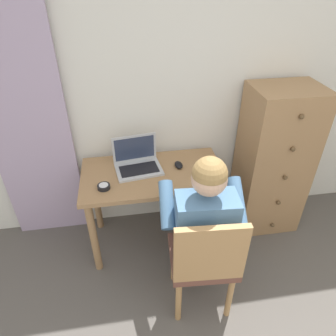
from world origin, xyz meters
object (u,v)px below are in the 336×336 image
object	(u,v)px
desk	(153,185)
dresser	(273,162)
person_seated	(201,217)
laptop	(137,162)
chair	(205,259)
computer_mouse	(179,165)
desk_clock	(104,187)

from	to	relation	value
desk	dresser	world-z (taller)	dresser
person_seated	laptop	bearing A→B (deg)	122.26
dresser	laptop	xyz separation A→B (m)	(-1.13, -0.01, 0.12)
chair	laptop	xyz separation A→B (m)	(-0.35, 0.76, 0.27)
desk	computer_mouse	world-z (taller)	computer_mouse
desk	person_seated	world-z (taller)	person_seated
laptop	desk_clock	xyz separation A→B (m)	(-0.25, -0.22, -0.04)
person_seated	desk_clock	bearing A→B (deg)	150.30
desk	chair	bearing A→B (deg)	-70.04
desk	chair	xyz separation A→B (m)	(0.24, -0.67, -0.11)
chair	desk	bearing A→B (deg)	109.96
desk_clock	laptop	bearing A→B (deg)	41.26
desk	dresser	distance (m)	1.02
person_seated	computer_mouse	xyz separation A→B (m)	(-0.05, 0.54, 0.06)
desk	desk_clock	xyz separation A→B (m)	(-0.36, -0.13, 0.13)
dresser	person_seated	size ratio (longest dim) A/B	1.08
laptop	computer_mouse	world-z (taller)	laptop
computer_mouse	desk_clock	xyz separation A→B (m)	(-0.57, -0.18, -0.00)
chair	computer_mouse	bearing A→B (deg)	92.81
desk_clock	chair	bearing A→B (deg)	-41.47
laptop	computer_mouse	distance (m)	0.32
desk	person_seated	distance (m)	0.55
computer_mouse	desk	bearing A→B (deg)	-170.83
dresser	computer_mouse	xyz separation A→B (m)	(-0.81, -0.04, 0.09)
desk	chair	distance (m)	0.72
laptop	person_seated	bearing A→B (deg)	-57.74
dresser	chair	world-z (taller)	dresser
laptop	desk_clock	distance (m)	0.34
desk	person_seated	bearing A→B (deg)	-62.34
desk	dresser	size ratio (longest dim) A/B	0.83
chair	person_seated	xyz separation A→B (m)	(0.01, 0.18, 0.18)
laptop	desk_clock	size ratio (longest dim) A/B	4.12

